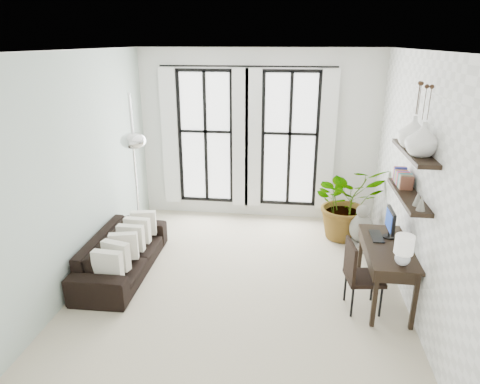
% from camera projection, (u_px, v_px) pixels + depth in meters
% --- Properties ---
extents(floor, '(5.00, 5.00, 0.00)m').
position_uv_depth(floor, '(241.00, 279.00, 6.27)').
color(floor, beige).
rests_on(floor, ground).
extents(ceiling, '(5.00, 5.00, 0.00)m').
position_uv_depth(ceiling, '(242.00, 50.00, 5.20)').
color(ceiling, white).
rests_on(ceiling, wall_back).
extents(wall_left, '(0.00, 5.00, 5.00)m').
position_uv_depth(wall_left, '(83.00, 169.00, 6.01)').
color(wall_left, '#ABBFB4').
rests_on(wall_left, floor).
extents(wall_right, '(0.00, 5.00, 5.00)m').
position_uv_depth(wall_right, '(416.00, 182.00, 5.46)').
color(wall_right, white).
rests_on(wall_right, floor).
extents(wall_back, '(4.50, 0.00, 4.50)m').
position_uv_depth(wall_back, '(258.00, 136.00, 8.07)').
color(wall_back, white).
rests_on(wall_back, floor).
extents(windows, '(3.26, 0.13, 2.65)m').
position_uv_depth(windows, '(247.00, 139.00, 8.04)').
color(windows, white).
rests_on(windows, wall_back).
extents(wall_shelves, '(0.25, 1.30, 0.60)m').
position_uv_depth(wall_shelves, '(410.00, 177.00, 5.24)').
color(wall_shelves, black).
rests_on(wall_shelves, wall_right).
extents(sofa, '(0.84, 2.08, 0.60)m').
position_uv_depth(sofa, '(122.00, 253.00, 6.39)').
color(sofa, black).
rests_on(sofa, floor).
extents(throw_pillows, '(0.40, 1.52, 0.40)m').
position_uv_depth(throw_pillows, '(127.00, 242.00, 6.32)').
color(throw_pillows, silver).
rests_on(throw_pillows, sofa).
extents(plant, '(1.47, 1.37, 1.34)m').
position_uv_depth(plant, '(347.00, 202.00, 7.42)').
color(plant, '#2D7228').
rests_on(plant, floor).
extents(desk, '(0.57, 1.35, 1.19)m').
position_uv_depth(desk, '(388.00, 252.00, 5.51)').
color(desk, black).
rests_on(desk, floor).
extents(desk_chair, '(0.51, 0.51, 0.95)m').
position_uv_depth(desk_chair, '(358.00, 272.00, 5.42)').
color(desk_chair, black).
rests_on(desk_chair, floor).
extents(arc_lamp, '(0.77, 1.35, 2.62)m').
position_uv_depth(arc_lamp, '(132.00, 134.00, 6.31)').
color(arc_lamp, silver).
rests_on(arc_lamp, floor).
extents(buddha, '(0.43, 0.43, 0.78)m').
position_uv_depth(buddha, '(361.00, 230.00, 7.10)').
color(buddha, gray).
rests_on(buddha, floor).
extents(vase_a, '(0.37, 0.37, 0.38)m').
position_uv_depth(vase_a, '(422.00, 139.00, 4.79)').
color(vase_a, white).
rests_on(vase_a, shelf_upper).
extents(vase_b, '(0.37, 0.37, 0.38)m').
position_uv_depth(vase_b, '(413.00, 132.00, 5.16)').
color(vase_b, white).
rests_on(vase_b, shelf_upper).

